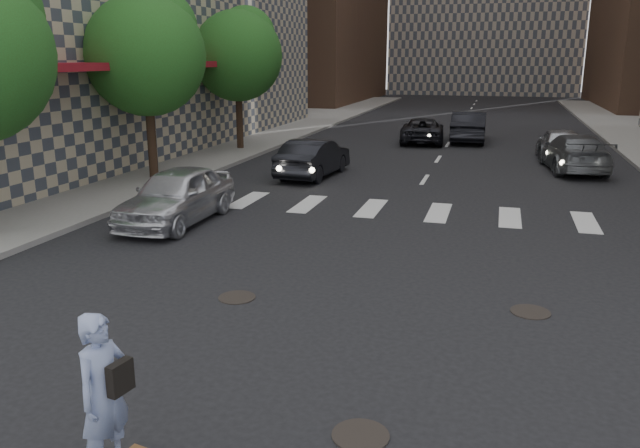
# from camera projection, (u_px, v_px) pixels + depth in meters

# --- Properties ---
(ground) EXTENTS (160.00, 160.00, 0.00)m
(ground) POSITION_uv_depth(u_px,v_px,m) (321.00, 337.00, 10.11)
(ground) COLOR black
(ground) RESTS_ON ground
(sidewalk_left) EXTENTS (13.00, 80.00, 0.15)m
(sidewalk_left) POSITION_uv_depth(u_px,v_px,m) (159.00, 143.00, 32.52)
(sidewalk_left) COLOR gray
(sidewalk_left) RESTS_ON ground
(tree_b) EXTENTS (4.20, 4.20, 6.60)m
(tree_b) POSITION_uv_depth(u_px,v_px,m) (149.00, 50.00, 21.76)
(tree_b) COLOR #382619
(tree_b) RESTS_ON sidewalk_left
(tree_c) EXTENTS (4.20, 4.20, 6.60)m
(tree_c) POSITION_uv_depth(u_px,v_px,m) (239.00, 52.00, 29.19)
(tree_c) COLOR #382619
(tree_c) RESTS_ON sidewalk_left
(manhole_a) EXTENTS (0.70, 0.70, 0.02)m
(manhole_a) POSITION_uv_depth(u_px,v_px,m) (361.00, 435.00, 7.46)
(manhole_a) COLOR black
(manhole_a) RESTS_ON ground
(manhole_b) EXTENTS (0.70, 0.70, 0.02)m
(manhole_b) POSITION_uv_depth(u_px,v_px,m) (237.00, 297.00, 11.75)
(manhole_b) COLOR black
(manhole_b) RESTS_ON ground
(manhole_c) EXTENTS (0.70, 0.70, 0.02)m
(manhole_c) POSITION_uv_depth(u_px,v_px,m) (530.00, 312.00, 11.08)
(manhole_c) COLOR black
(manhole_c) RESTS_ON ground
(skateboarder) EXTENTS (0.55, 0.99, 1.91)m
(skateboarder) POSITION_uv_depth(u_px,v_px,m) (105.00, 395.00, 6.45)
(skateboarder) COLOR brown
(skateboarder) RESTS_ON ground
(silver_sedan) EXTENTS (1.82, 4.47, 1.52)m
(silver_sedan) POSITION_uv_depth(u_px,v_px,m) (177.00, 195.00, 16.93)
(silver_sedan) COLOR silver
(silver_sedan) RESTS_ON ground
(traffic_car_a) EXTENTS (1.86, 4.44, 1.42)m
(traffic_car_a) POSITION_uv_depth(u_px,v_px,m) (314.00, 158.00, 23.54)
(traffic_car_a) COLOR black
(traffic_car_a) RESTS_ON ground
(traffic_car_b) EXTENTS (2.66, 5.27, 1.47)m
(traffic_car_b) POSITION_uv_depth(u_px,v_px,m) (574.00, 153.00, 24.72)
(traffic_car_b) COLOR #585B5F
(traffic_car_b) RESTS_ON ground
(traffic_car_c) EXTENTS (2.59, 4.88, 1.31)m
(traffic_car_c) POSITION_uv_depth(u_px,v_px,m) (423.00, 130.00, 32.93)
(traffic_car_c) COLOR black
(traffic_car_c) RESTS_ON ground
(traffic_car_d) EXTENTS (1.85, 4.36, 1.47)m
(traffic_car_d) POSITION_uv_depth(u_px,v_px,m) (560.00, 144.00, 27.12)
(traffic_car_d) COLOR #AEB0B6
(traffic_car_d) RESTS_ON ground
(traffic_car_e) EXTENTS (1.84, 5.00, 1.63)m
(traffic_car_e) POSITION_uv_depth(u_px,v_px,m) (469.00, 126.00, 33.26)
(traffic_car_e) COLOR black
(traffic_car_e) RESTS_ON ground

